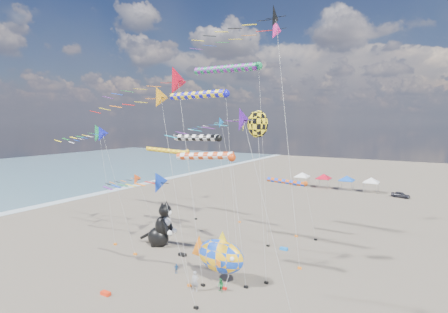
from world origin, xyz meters
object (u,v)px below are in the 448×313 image
at_px(cat_inflatable, 160,224).
at_px(child_blue, 176,269).
at_px(person_adult, 195,281).
at_px(parked_car, 401,195).
at_px(fish_inflatable, 220,256).
at_px(child_green, 221,285).

height_order(cat_inflatable, child_blue, cat_inflatable).
distance_m(person_adult, parked_car, 53.77).
height_order(fish_inflatable, parked_car, fish_inflatable).
relative_size(person_adult, child_green, 1.51).
distance_m(fish_inflatable, child_blue, 5.24).
xyz_separation_m(person_adult, child_blue, (-3.77, 2.10, -0.44)).
height_order(person_adult, child_green, person_adult).
relative_size(cat_inflatable, parked_car, 1.62).
xyz_separation_m(child_green, parked_car, (10.69, 51.17, -0.03)).
bearing_deg(person_adult, parked_car, 50.63).
bearing_deg(parked_car, person_adult, -179.19).
relative_size(fish_inflatable, parked_car, 1.88).
distance_m(cat_inflatable, child_blue, 8.56).
bearing_deg(child_green, fish_inflatable, 140.80).
xyz_separation_m(cat_inflatable, fish_inflatable, (11.27, -4.54, -0.21)).
distance_m(cat_inflatable, fish_inflatable, 12.15).
xyz_separation_m(fish_inflatable, parked_car, (11.70, 49.60, -1.98)).
height_order(cat_inflatable, child_green, cat_inflatable).
relative_size(child_green, child_blue, 1.26).
bearing_deg(fish_inflatable, person_adult, -110.81).
relative_size(child_green, parked_car, 0.36).
xyz_separation_m(fish_inflatable, child_green, (1.01, -1.57, -1.95)).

